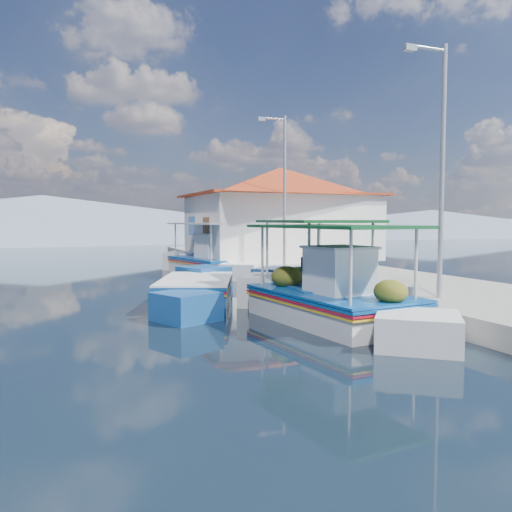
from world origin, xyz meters
name	(u,v)px	position (x,y,z in m)	size (l,w,h in m)	color
ground	(307,356)	(0.00, 0.00, 0.00)	(160.00, 160.00, 0.00)	black
quay	(385,286)	(5.90, 6.00, 0.25)	(5.00, 44.00, 0.50)	gray
bollards	(341,279)	(3.80, 5.25, 0.65)	(0.20, 17.20, 0.30)	#A5A8AD
main_caique	(330,301)	(1.89, 2.53, 0.48)	(2.75, 7.58, 2.51)	white
caique_green_canopy	(313,295)	(2.33, 4.23, 0.39)	(2.50, 7.04, 2.64)	navy
caique_blue_hull	(195,294)	(-0.42, 6.09, 0.31)	(3.34, 5.95, 1.13)	navy
caique_far	(209,263)	(2.32, 14.04, 0.46)	(3.16, 6.95, 2.50)	white
harbor_building	(280,212)	(6.20, 15.00, 2.78)	(10.49, 10.49, 4.40)	white
lamp_post_near	(439,158)	(4.51, 2.00, 3.85)	(1.21, 0.14, 6.00)	#A5A8AD
lamp_post_far	(282,183)	(4.51, 11.00, 3.85)	(1.21, 0.14, 6.00)	#A5A8AD
mountain_ridge	(145,223)	(6.54, 56.00, 2.04)	(171.40, 96.00, 5.50)	slate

